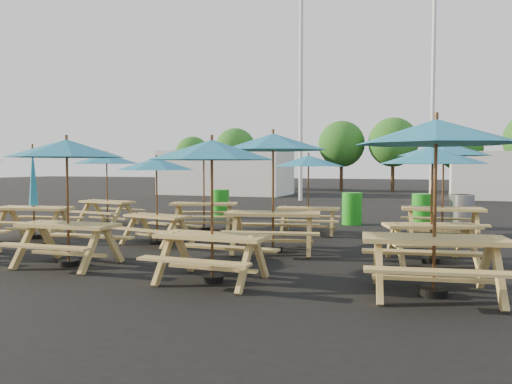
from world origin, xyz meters
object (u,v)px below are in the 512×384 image
(picnic_unit_7, at_px, (273,149))
(picnic_unit_11, at_px, (444,155))
(waste_bin_2, at_px, (422,210))
(waste_bin_4, at_px, (460,211))
(picnic_unit_3, at_px, (67,156))
(picnic_unit_5, at_px, (204,158))
(picnic_unit_6, at_px, (212,158))
(picnic_unit_9, at_px, (436,142))
(waste_bin_3, at_px, (463,212))
(picnic_unit_1, at_px, (34,200))
(picnic_unit_2, at_px, (107,163))
(picnic_unit_10, at_px, (432,162))
(waste_bin_0, at_px, (220,204))
(picnic_unit_4, at_px, (157,169))
(waste_bin_1, at_px, (352,209))
(picnic_unit_8, at_px, (309,165))

(picnic_unit_7, bearing_deg, picnic_unit_11, 27.71)
(waste_bin_2, bearing_deg, picnic_unit_11, -79.24)
(waste_bin_4, bearing_deg, picnic_unit_11, -100.54)
(picnic_unit_3, relative_size, picnic_unit_7, 0.86)
(picnic_unit_3, xyz_separation_m, picnic_unit_5, (0.17, 5.32, 0.03))
(picnic_unit_6, relative_size, waste_bin_2, 2.26)
(picnic_unit_9, relative_size, waste_bin_3, 2.56)
(picnic_unit_1, relative_size, picnic_unit_9, 0.93)
(picnic_unit_3, distance_m, picnic_unit_9, 6.29)
(picnic_unit_9, distance_m, picnic_unit_11, 5.54)
(picnic_unit_9, xyz_separation_m, waste_bin_4, (0.71, 8.42, -1.66))
(waste_bin_3, bearing_deg, picnic_unit_2, -165.33)
(picnic_unit_10, height_order, waste_bin_0, picnic_unit_10)
(picnic_unit_1, height_order, picnic_unit_4, picnic_unit_1)
(picnic_unit_3, xyz_separation_m, waste_bin_2, (5.94, 8.29, -1.51))
(picnic_unit_6, height_order, waste_bin_4, picnic_unit_6)
(picnic_unit_10, bearing_deg, waste_bin_1, 94.04)
(waste_bin_1, bearing_deg, picnic_unit_10, -67.39)
(picnic_unit_11, xyz_separation_m, waste_bin_1, (-2.60, 2.67, -1.60))
(picnic_unit_3, height_order, picnic_unit_5, picnic_unit_5)
(picnic_unit_7, distance_m, waste_bin_4, 7.17)
(picnic_unit_10, bearing_deg, waste_bin_4, 64.01)
(picnic_unit_7, bearing_deg, waste_bin_2, 50.36)
(picnic_unit_4, xyz_separation_m, picnic_unit_5, (-0.02, 2.55, 0.28))
(picnic_unit_2, height_order, picnic_unit_9, picnic_unit_9)
(picnic_unit_3, distance_m, picnic_unit_8, 6.47)
(picnic_unit_1, xyz_separation_m, picnic_unit_10, (9.42, 0.03, 0.91))
(waste_bin_2, xyz_separation_m, waste_bin_4, (1.06, 0.14, 0.00))
(picnic_unit_11, bearing_deg, picnic_unit_5, 176.94)
(picnic_unit_5, distance_m, picnic_unit_10, 6.68)
(picnic_unit_4, xyz_separation_m, waste_bin_3, (6.87, 5.51, -1.26))
(picnic_unit_7, relative_size, waste_bin_3, 2.72)
(picnic_unit_4, relative_size, picnic_unit_6, 0.96)
(picnic_unit_3, height_order, picnic_unit_7, picnic_unit_7)
(picnic_unit_2, bearing_deg, picnic_unit_5, 3.36)
(picnic_unit_6, height_order, waste_bin_1, picnic_unit_6)
(picnic_unit_4, xyz_separation_m, picnic_unit_8, (2.90, 2.91, 0.08))
(picnic_unit_11, height_order, waste_bin_0, picnic_unit_11)
(picnic_unit_1, relative_size, picnic_unit_8, 1.10)
(waste_bin_3, bearing_deg, picnic_unit_5, -156.78)
(picnic_unit_9, relative_size, waste_bin_4, 2.56)
(picnic_unit_4, bearing_deg, picnic_unit_11, 35.73)
(picnic_unit_4, relative_size, picnic_unit_10, 0.87)
(picnic_unit_8, height_order, picnic_unit_10, picnic_unit_10)
(picnic_unit_3, bearing_deg, picnic_unit_11, 38.19)
(picnic_unit_1, height_order, picnic_unit_8, picnic_unit_1)
(picnic_unit_3, height_order, waste_bin_3, picnic_unit_3)
(picnic_unit_4, bearing_deg, waste_bin_2, 55.62)
(picnic_unit_6, bearing_deg, picnic_unit_10, 41.85)
(picnic_unit_1, relative_size, waste_bin_0, 2.39)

